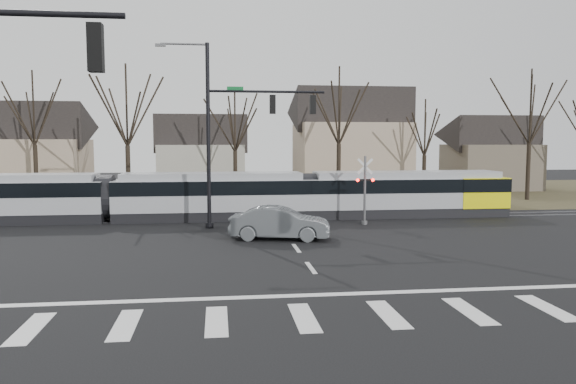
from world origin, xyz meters
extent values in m
plane|color=black|center=(0.00, 0.00, 0.00)|extent=(140.00, 140.00, 0.00)
cube|color=#38331E|center=(0.00, 32.00, 0.01)|extent=(140.00, 28.00, 0.01)
cube|color=silver|center=(-8.40, -4.00, 0.01)|extent=(0.60, 2.60, 0.01)
cube|color=silver|center=(-6.00, -4.00, 0.01)|extent=(0.60, 2.60, 0.01)
cube|color=silver|center=(-3.60, -4.00, 0.01)|extent=(0.60, 2.60, 0.01)
cube|color=silver|center=(-1.20, -4.00, 0.01)|extent=(0.60, 2.60, 0.01)
cube|color=silver|center=(1.20, -4.00, 0.01)|extent=(0.60, 2.60, 0.01)
cube|color=silver|center=(3.60, -4.00, 0.01)|extent=(0.60, 2.60, 0.01)
cube|color=silver|center=(6.00, -4.00, 0.01)|extent=(0.60, 2.60, 0.01)
cube|color=silver|center=(0.00, -1.80, 0.01)|extent=(28.00, 0.35, 0.01)
cube|color=silver|center=(0.00, 2.00, 0.01)|extent=(0.18, 2.00, 0.01)
cube|color=silver|center=(0.00, 6.00, 0.01)|extent=(0.18, 2.00, 0.01)
cube|color=silver|center=(0.00, 10.00, 0.01)|extent=(0.18, 2.00, 0.01)
cube|color=silver|center=(0.00, 14.00, 0.01)|extent=(0.18, 2.00, 0.01)
cube|color=silver|center=(0.00, 18.00, 0.01)|extent=(0.18, 2.00, 0.01)
cube|color=silver|center=(0.00, 22.00, 0.01)|extent=(0.18, 2.00, 0.01)
cube|color=silver|center=(0.00, 26.00, 0.01)|extent=(0.18, 2.00, 0.01)
cube|color=silver|center=(0.00, 30.00, 0.01)|extent=(0.18, 2.00, 0.01)
cube|color=#59595E|center=(0.00, 15.10, 0.03)|extent=(90.00, 0.12, 0.06)
cube|color=#59595E|center=(0.00, 16.50, 0.03)|extent=(90.00, 0.12, 0.06)
cube|color=gray|center=(-3.83, 16.00, 1.45)|extent=(11.93, 2.78, 2.90)
cube|color=black|center=(-3.83, 16.00, 2.04)|extent=(11.95, 2.82, 0.84)
cube|color=gray|center=(8.60, 16.00, 1.45)|extent=(12.92, 2.78, 2.90)
cube|color=black|center=(8.60, 16.00, 2.04)|extent=(12.94, 2.82, 0.84)
cube|color=#E8E107|center=(13.47, 16.00, 1.54)|extent=(3.18, 2.84, 1.94)
imported|color=#585D60|center=(-0.48, 8.41, 0.81)|extent=(3.73, 5.63, 1.62)
cube|color=black|center=(-6.15, -6.00, 6.90)|extent=(0.32, 0.32, 1.05)
sphere|color=#FF0C07|center=(-6.15, -6.00, 7.23)|extent=(0.22, 0.22, 0.22)
cylinder|color=black|center=(-4.00, 12.50, 5.10)|extent=(0.22, 0.22, 10.20)
cylinder|color=black|center=(-4.00, 12.50, 0.15)|extent=(0.44, 0.44, 0.30)
cylinder|color=black|center=(-0.75, 12.50, 7.60)|extent=(6.50, 0.14, 0.14)
cube|color=#0C5926|center=(-2.50, 12.50, 7.75)|extent=(0.90, 0.03, 0.22)
cube|color=black|center=(-0.42, 12.50, 6.90)|extent=(0.32, 0.32, 1.05)
sphere|color=#FF0C07|center=(-0.42, 12.50, 7.23)|extent=(0.22, 0.22, 0.22)
cube|color=black|center=(1.85, 12.50, 6.90)|extent=(0.32, 0.32, 1.05)
sphere|color=#FF0C07|center=(1.85, 12.50, 7.23)|extent=(0.22, 0.22, 0.22)
cube|color=#59595B|center=(-6.50, 12.50, 10.02)|extent=(0.55, 0.22, 0.14)
cylinder|color=#59595B|center=(5.00, 12.80, 2.00)|extent=(0.14, 0.14, 4.00)
cylinder|color=#59595B|center=(5.00, 12.80, 0.10)|extent=(0.36, 0.36, 0.20)
cube|color=silver|center=(5.00, 12.80, 3.40)|extent=(0.95, 0.04, 0.95)
cube|color=silver|center=(5.00, 12.80, 3.40)|extent=(0.95, 0.04, 0.95)
cube|color=black|center=(5.00, 12.80, 2.60)|extent=(1.00, 0.10, 0.12)
sphere|color=#FF0C07|center=(4.55, 12.72, 2.60)|extent=(0.18, 0.18, 0.18)
sphere|color=#FF0C07|center=(5.45, 12.72, 2.60)|extent=(0.18, 0.18, 0.18)
cube|color=gray|center=(-20.00, 34.00, 2.50)|extent=(9.00, 8.00, 5.00)
cube|color=gray|center=(-5.00, 36.00, 2.25)|extent=(8.00, 7.00, 4.50)
cube|color=gray|center=(9.00, 33.00, 3.25)|extent=(10.00, 8.00, 6.50)
cube|color=brown|center=(24.00, 35.00, 2.25)|extent=(8.00, 7.00, 4.50)
camera|label=1|loc=(-3.54, -18.94, 4.87)|focal=35.00mm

